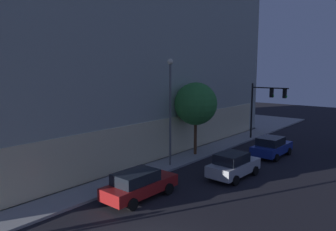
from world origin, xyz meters
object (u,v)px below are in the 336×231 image
Objects in this scene: car_red at (139,184)px; sidewalk_tree at (196,104)px; modern_building at (88,33)px; street_lamp_sidewalk at (170,99)px; traffic_light_far_corner at (265,100)px; car_silver at (233,165)px; car_blue at (271,147)px.

sidewalk_tree is at bearing 16.37° from car_red.
modern_building reaches higher than street_lamp_sidewalk.
traffic_light_far_corner is at bearing -7.78° from street_lamp_sidewalk.
car_silver is at bearing -93.26° from modern_building.
street_lamp_sidewalk is 10.09m from car_blue.
modern_building is 5.55× the size of sidewalk_tree.
modern_building is at bearing 62.27° from car_red.
car_red is at bearing 170.59° from car_blue.
sidewalk_tree is at bearing 60.21° from car_silver.
traffic_light_far_corner is 13.32m from street_lamp_sidewalk.
car_blue is (6.95, 0.12, -0.03)m from car_silver.
car_silver is 0.97× the size of car_blue.
car_silver is at bearing -80.32° from street_lamp_sidewalk.
traffic_light_far_corner is (11.36, -13.89, -6.72)m from modern_building.
car_red is at bearing 160.46° from car_silver.
car_blue is at bearing -9.41° from car_red.
modern_building is 7.57× the size of car_blue.
car_red is at bearing -117.73° from modern_building.
sidewalk_tree is 1.41× the size of car_silver.
car_silver is at bearing -19.54° from car_red.
sidewalk_tree is 7.01m from car_silver.
traffic_light_far_corner is at bearing 28.88° from car_blue.
modern_building is 7.82× the size of car_silver.
car_silver is at bearing -179.05° from car_blue.
car_blue reaches higher than car_red.
sidewalk_tree is at bearing 5.26° from street_lamp_sidewalk.
car_blue is at bearing -52.23° from sidewalk_tree.
modern_building reaches higher than car_red.
sidewalk_tree is 7.41m from car_blue.
street_lamp_sidewalk reaches higher than traffic_light_far_corner.
street_lamp_sidewalk is at bearing 23.04° from car_red.
street_lamp_sidewalk is (-1.80, -12.09, -5.77)m from modern_building.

